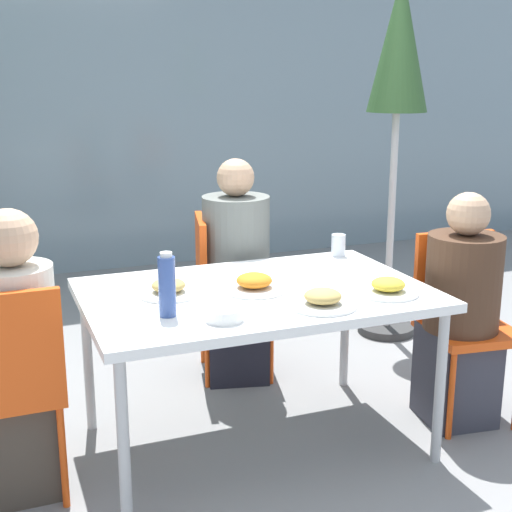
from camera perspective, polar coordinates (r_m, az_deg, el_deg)
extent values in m
plane|color=gray|center=(3.32, 0.00, -14.77)|extent=(24.00, 24.00, 0.00)
cube|color=gray|center=(6.09, -11.70, 13.05)|extent=(10.00, 0.20, 3.00)
cube|color=white|center=(3.04, 0.00, -3.11)|extent=(1.45, 0.95, 0.04)
cylinder|color=#B7B7B7|center=(2.64, -10.55, -14.75)|extent=(0.04, 0.04, 0.68)
cylinder|color=#B7B7B7|center=(3.13, 14.51, -10.15)|extent=(0.04, 0.04, 0.68)
cylinder|color=#B7B7B7|center=(3.39, -13.30, -8.12)|extent=(0.04, 0.04, 0.68)
cylinder|color=#B7B7B7|center=(3.78, 7.14, -5.43)|extent=(0.04, 0.04, 0.68)
cube|color=#E54C14|center=(2.93, -19.23, -10.07)|extent=(0.40, 0.40, 0.04)
cube|color=#E54C14|center=(2.68, -19.42, -7.13)|extent=(0.40, 0.04, 0.42)
cylinder|color=#E54C14|center=(3.19, -15.95, -12.33)|extent=(0.03, 0.03, 0.42)
cylinder|color=#E54C14|center=(2.89, -15.17, -15.24)|extent=(0.03, 0.03, 0.42)
cube|color=#473D33|center=(3.03, -17.92, -13.63)|extent=(0.27, 0.27, 0.46)
cylinder|color=beige|center=(2.84, -18.65, -5.32)|extent=(0.30, 0.30, 0.47)
sphere|color=tan|center=(2.75, -19.21, 1.38)|extent=(0.22, 0.22, 0.22)
cube|color=#E54C14|center=(3.51, 16.68, -5.79)|extent=(0.45, 0.45, 0.04)
cube|color=#E54C14|center=(3.59, 15.47, -1.39)|extent=(0.40, 0.09, 0.42)
cylinder|color=#E54C14|center=(3.38, 15.35, -10.74)|extent=(0.03, 0.03, 0.42)
cylinder|color=#E54C14|center=(3.81, 17.34, -7.94)|extent=(0.03, 0.03, 0.42)
cylinder|color=#E54C14|center=(3.65, 12.73, -8.62)|extent=(0.03, 0.03, 0.42)
cube|color=#383842|center=(3.56, 15.73, -9.08)|extent=(0.35, 0.35, 0.46)
cylinder|color=#472D1E|center=(3.41, 16.25, -2.04)|extent=(0.34, 0.34, 0.45)
sphere|color=tan|center=(3.34, 16.63, 3.25)|extent=(0.20, 0.20, 0.20)
cube|color=#E54C14|center=(3.87, -1.66, -3.25)|extent=(0.48, 0.48, 0.04)
cube|color=#E54C14|center=(3.79, -4.42, -0.05)|extent=(0.13, 0.40, 0.42)
cylinder|color=#E54C14|center=(4.13, 0.45, -5.50)|extent=(0.03, 0.03, 0.42)
cylinder|color=#E54C14|center=(3.81, 1.21, -7.23)|extent=(0.03, 0.03, 0.42)
cylinder|color=#E54C14|center=(4.09, -4.28, -5.72)|extent=(0.03, 0.03, 0.42)
cylinder|color=#E54C14|center=(3.78, -3.93, -7.49)|extent=(0.03, 0.03, 0.42)
cube|color=black|center=(3.89, -1.56, -6.44)|extent=(0.38, 0.38, 0.46)
cylinder|color=slate|center=(3.74, -1.61, 0.73)|extent=(0.35, 0.35, 0.54)
sphere|color=tan|center=(3.67, -1.65, 6.30)|extent=(0.20, 0.20, 0.20)
cylinder|color=#333333|center=(4.68, 10.34, -5.72)|extent=(0.36, 0.36, 0.05)
cylinder|color=#BCBCBC|center=(4.43, 10.97, 7.45)|extent=(0.04, 0.04, 2.20)
cone|color=#2D5128|center=(4.40, 11.42, 16.48)|extent=(0.36, 0.36, 0.81)
cylinder|color=white|center=(2.83, 5.35, -3.92)|extent=(0.27, 0.27, 0.01)
ellipsoid|color=tan|center=(2.82, 5.37, -3.21)|extent=(0.15, 0.15, 0.06)
cylinder|color=white|center=(3.03, 10.50, -2.87)|extent=(0.26, 0.26, 0.01)
ellipsoid|color=gold|center=(3.02, 10.53, -2.23)|extent=(0.14, 0.14, 0.06)
cylinder|color=white|center=(3.02, -0.11, -2.66)|extent=(0.28, 0.28, 0.01)
ellipsoid|color=orange|center=(3.01, -0.11, -1.98)|extent=(0.15, 0.15, 0.06)
cylinder|color=white|center=(2.99, -7.00, -2.98)|extent=(0.25, 0.25, 0.01)
ellipsoid|color=tan|center=(2.98, -7.02, -2.34)|extent=(0.14, 0.14, 0.06)
cylinder|color=#334C8E|center=(2.70, -7.13, -2.45)|extent=(0.07, 0.07, 0.23)
cylinder|color=white|center=(2.67, -7.21, 0.12)|extent=(0.05, 0.05, 0.02)
cylinder|color=silver|center=(3.61, 6.60, 0.87)|extent=(0.07, 0.07, 0.11)
cylinder|color=white|center=(2.67, -2.57, -4.66)|extent=(0.15, 0.15, 0.05)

